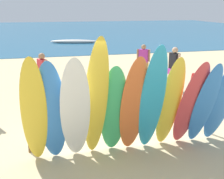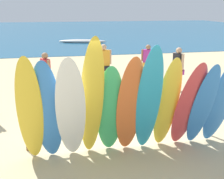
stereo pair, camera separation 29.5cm
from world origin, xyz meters
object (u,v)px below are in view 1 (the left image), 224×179
Objects in this scene: surfboard_blue_9 at (204,105)px; beachgoer_strolling at (43,73)px; surfboard_rack at (125,116)px; surfboard_yellow_3 at (96,101)px; surfboard_white_2 at (75,112)px; beach_chair_striped at (199,85)px; surfboard_teal_6 at (152,101)px; surfboard_yellow_0 at (34,113)px; surfboard_blue_10 at (222,101)px; distant_boat at (74,41)px; beachgoer_near_rack at (100,63)px; surfboard_red_8 at (190,105)px; beachgoer_midbeach at (143,60)px; surfboard_yellow_7 at (170,104)px; beachgoer_photographing at (174,66)px; surfboard_orange_5 at (134,106)px; surfboard_green_4 at (114,111)px; surfboard_blue_1 at (52,114)px.

beachgoer_strolling is at bearing 127.83° from surfboard_blue_9.
surfboard_rack is 1.62× the size of surfboard_yellow_3.
surfboard_white_2 is 2.78m from surfboard_blue_9.
surfboard_blue_9 reaches higher than beach_chair_striped.
surfboard_teal_6 reaches higher than beach_chair_striped.
surfboard_blue_9 is 3.99m from beach_chair_striped.
surfboard_yellow_0 reaches higher than surfboard_blue_10.
surfboard_white_2 is 19.65m from distant_boat.
beachgoer_near_rack is 3.75m from beach_chair_striped.
surfboard_blue_9 is at bearing -0.57° from surfboard_yellow_0.
surfboard_red_8 reaches higher than beachgoer_midbeach.
surfboard_blue_9 is at bearing 12.11° from beachgoer_strolling.
surfboard_yellow_7 is at bearing -118.19° from beach_chair_striped.
surfboard_yellow_0 is at bearing 119.74° from beachgoer_photographing.
beachgoer_photographing is at bearing 55.87° from surfboard_orange_5.
surfboard_red_8 is at bearing 146.60° from beachgoer_photographing.
surfboard_white_2 reaches higher than beachgoer_photographing.
surfboard_green_4 is 1.21m from surfboard_yellow_7.
surfboard_green_4 is 0.95× the size of surfboard_red_8.
beachgoer_near_rack is (1.60, 5.62, -0.18)m from surfboard_white_2.
surfboard_green_4 reaches higher than beachgoer_near_rack.
surfboard_blue_1 reaches higher than surfboard_yellow_7.
surfboard_yellow_7 is at bearing 174.81° from surfboard_blue_9.
surfboard_yellow_7 reaches higher than surfboard_blue_9.
surfboard_rack is at bearing 147.26° from surfboard_red_8.
beachgoer_near_rack is (0.39, 4.86, 0.32)m from surfboard_rack.
surfboard_blue_1 is 1.10× the size of surfboard_green_4.
surfboard_red_8 is at bearing 5.81° from surfboard_blue_1.
surfboard_red_8 is at bearing 0.18° from surfboard_yellow_0.
surfboard_white_2 reaches higher than surfboard_yellow_7.
surfboard_blue_1 is at bearing -178.68° from surfboard_yellow_7.
surfboard_red_8 reaches higher than beachgoer_near_rack.
surfboard_orange_5 is 5.51m from beachgoer_near_rack.
surfboard_rack is at bearing 163.23° from surfboard_blue_10.
surfboard_yellow_0 is 0.99× the size of surfboard_white_2.
beachgoer_strolling is (-1.78, 3.85, 0.26)m from surfboard_rack.
surfboard_rack is 18.77m from distant_boat.
beachgoer_midbeach is 1.81× the size of beach_chair_striped.
surfboard_orange_5 is at bearing 170.89° from surfboard_teal_6.
beach_chair_striped is at bearing 38.62° from surfboard_rack.
surfboard_blue_9 is (1.56, -0.70, 0.37)m from surfboard_rack.
surfboard_white_2 is 0.90× the size of surfboard_yellow_3.
surfboard_yellow_7 is 1.04× the size of surfboard_blue_9.
surfboard_blue_9 is 4.66m from beachgoer_photographing.
beachgoer_strolling reaches higher than surfboard_rack.
surfboard_teal_6 is at bearing 99.60° from beachgoer_midbeach.
surfboard_yellow_3 is (0.42, 0.09, 0.16)m from surfboard_white_2.
distant_boat is at bearing -4.48° from beachgoer_photographing.
beachgoer_midbeach is (0.83, 6.26, -0.14)m from surfboard_blue_9.
surfboard_rack is 4.88m from beachgoer_near_rack.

